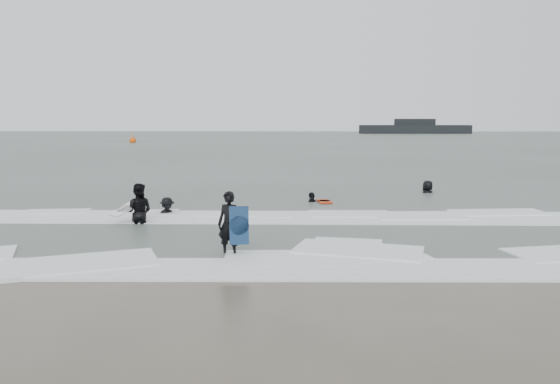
{
  "coord_description": "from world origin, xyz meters",
  "views": [
    {
      "loc": [
        0.4,
        -12.83,
        3.44
      ],
      "look_at": [
        0.0,
        5.0,
        1.1
      ],
      "focal_mm": 35.0,
      "sensor_mm": 36.0,
      "label": 1
    }
  ],
  "objects_px": {
    "surfer_right_far": "(428,194)",
    "vessel_horizon": "(414,128)",
    "surfer_breaker": "(167,216)",
    "surfer_right_near": "(312,203)",
    "buoy": "(133,140)",
    "surfer_wading": "(139,224)",
    "surfer_centre": "(229,256)"
  },
  "relations": [
    {
      "from": "surfer_centre",
      "to": "surfer_right_near",
      "type": "bearing_deg",
      "value": 94.81
    },
    {
      "from": "surfer_right_near",
      "to": "surfer_centre",
      "type": "bearing_deg",
      "value": 26.69
    },
    {
      "from": "surfer_right_near",
      "to": "vessel_horizon",
      "type": "distance_m",
      "value": 125.22
    },
    {
      "from": "surfer_right_far",
      "to": "surfer_centre",
      "type": "bearing_deg",
      "value": 16.9
    },
    {
      "from": "surfer_breaker",
      "to": "surfer_right_near",
      "type": "height_order",
      "value": "surfer_right_near"
    },
    {
      "from": "surfer_centre",
      "to": "surfer_wading",
      "type": "xyz_separation_m",
      "value": [
        -3.51,
        4.19,
        0.0
      ]
    },
    {
      "from": "surfer_right_far",
      "to": "surfer_right_near",
      "type": "bearing_deg",
      "value": -11.35
    },
    {
      "from": "vessel_horizon",
      "to": "surfer_right_far",
      "type": "bearing_deg",
      "value": -102.17
    },
    {
      "from": "vessel_horizon",
      "to": "surfer_wading",
      "type": "bearing_deg",
      "value": -106.35
    },
    {
      "from": "surfer_breaker",
      "to": "surfer_right_far",
      "type": "distance_m",
      "value": 12.61
    },
    {
      "from": "surfer_centre",
      "to": "surfer_breaker",
      "type": "bearing_deg",
      "value": 136.36
    },
    {
      "from": "buoy",
      "to": "vessel_horizon",
      "type": "distance_m",
      "value": 82.66
    },
    {
      "from": "surfer_right_near",
      "to": "buoy",
      "type": "height_order",
      "value": "buoy"
    },
    {
      "from": "surfer_wading",
      "to": "buoy",
      "type": "xyz_separation_m",
      "value": [
        -19.47,
        65.91,
        0.42
      ]
    },
    {
      "from": "surfer_right_far",
      "to": "surfer_wading",
      "type": "bearing_deg",
      "value": -5.11
    },
    {
      "from": "surfer_right_near",
      "to": "buoy",
      "type": "xyz_separation_m",
      "value": [
        -25.42,
        60.98,
        0.42
      ]
    },
    {
      "from": "buoy",
      "to": "vessel_horizon",
      "type": "bearing_deg",
      "value": 46.87
    },
    {
      "from": "surfer_centre",
      "to": "buoy",
      "type": "distance_m",
      "value": 73.78
    },
    {
      "from": "surfer_right_far",
      "to": "vessel_horizon",
      "type": "height_order",
      "value": "vessel_horizon"
    },
    {
      "from": "surfer_centre",
      "to": "surfer_right_far",
      "type": "bearing_deg",
      "value": 76.3
    },
    {
      "from": "surfer_breaker",
      "to": "surfer_right_near",
      "type": "distance_m",
      "value": 6.28
    },
    {
      "from": "surfer_right_near",
      "to": "surfer_right_far",
      "type": "bearing_deg",
      "value": 159.93
    },
    {
      "from": "buoy",
      "to": "vessel_horizon",
      "type": "xyz_separation_m",
      "value": [
        56.51,
        60.31,
        1.02
      ]
    },
    {
      "from": "surfer_wading",
      "to": "vessel_horizon",
      "type": "height_order",
      "value": "vessel_horizon"
    },
    {
      "from": "surfer_breaker",
      "to": "vessel_horizon",
      "type": "relative_size",
      "value": 0.05
    },
    {
      "from": "surfer_wading",
      "to": "surfer_breaker",
      "type": "bearing_deg",
      "value": -108.98
    },
    {
      "from": "buoy",
      "to": "surfer_centre",
      "type": "bearing_deg",
      "value": -71.85
    },
    {
      "from": "surfer_breaker",
      "to": "buoy",
      "type": "bearing_deg",
      "value": 70.89
    },
    {
      "from": "surfer_wading",
      "to": "surfer_right_far",
      "type": "distance_m",
      "value": 13.99
    },
    {
      "from": "buoy",
      "to": "surfer_right_near",
      "type": "bearing_deg",
      "value": -67.37
    },
    {
      "from": "surfer_right_near",
      "to": "vessel_horizon",
      "type": "relative_size",
      "value": 0.06
    },
    {
      "from": "surfer_right_near",
      "to": "surfer_right_far",
      "type": "relative_size",
      "value": 0.9
    }
  ]
}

